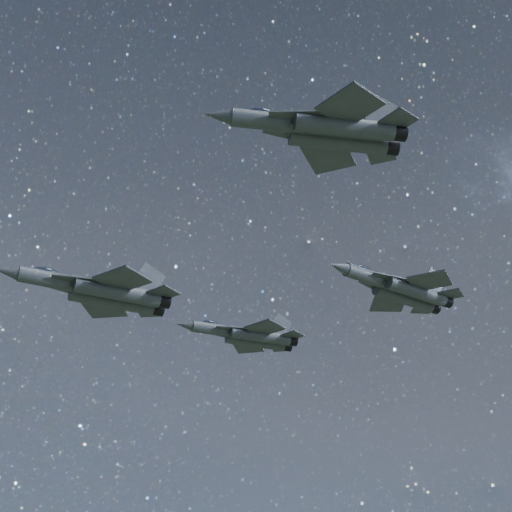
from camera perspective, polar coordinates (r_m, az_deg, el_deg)
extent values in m
cylinder|color=#2D3239|center=(83.60, -14.21, -1.77)|extent=(8.20, 3.82, 1.69)
cone|color=#2D3239|center=(83.08, -17.71, -1.06)|extent=(2.92, 2.17, 1.52)
ellipsoid|color=#1A212E|center=(83.80, -15.01, -1.10)|extent=(2.80, 1.80, 0.84)
cube|color=#2D3239|center=(84.50, -10.48, -2.55)|extent=(9.02, 3.99, 1.41)
cylinder|color=#2D3239|center=(83.42, -10.03, -2.61)|extent=(9.24, 4.11, 1.69)
cylinder|color=#2D3239|center=(85.33, -10.42, -3.20)|extent=(9.24, 4.11, 1.69)
cylinder|color=black|center=(84.59, -6.78, -3.25)|extent=(1.78, 1.89, 1.56)
cylinder|color=black|center=(86.47, -7.23, -3.82)|extent=(1.78, 1.89, 1.56)
cube|color=#2D3239|center=(82.53, -12.69, -1.69)|extent=(5.73, 1.66, 0.13)
cube|color=#2D3239|center=(85.12, -13.14, -2.52)|extent=(5.58, 3.61, 0.13)
cube|color=#2D3239|center=(81.20, -9.68, -1.70)|extent=(6.23, 6.20, 0.22)
cube|color=#2D3239|center=(87.68, -10.99, -3.72)|extent=(5.27, 5.64, 0.22)
cube|color=#2D3239|center=(83.35, -6.74, -2.68)|extent=(3.69, 3.69, 0.16)
cube|color=#2D3239|center=(87.68, -7.78, -4.00)|extent=(3.09, 3.25, 0.16)
cube|color=#2D3239|center=(84.81, -7.82, -1.69)|extent=(3.75, 0.90, 3.87)
cube|color=#2D3239|center=(87.15, -8.36, -2.44)|extent=(3.60, 1.48, 3.87)
cylinder|color=#2D3239|center=(90.56, -2.72, -5.39)|extent=(6.45, 2.56, 1.33)
cone|color=#2D3239|center=(89.56, -5.23, -5.01)|extent=(2.24, 1.58, 1.19)
ellipsoid|color=#1A212E|center=(90.56, -3.33, -4.93)|extent=(2.17, 1.28, 0.66)
cube|color=#2D3239|center=(91.84, -0.07, -5.80)|extent=(7.11, 2.64, 1.11)
cylinder|color=#2D3239|center=(91.05, 0.32, -5.85)|extent=(7.29, 2.72, 1.33)
cylinder|color=#2D3239|center=(92.53, -0.05, -6.25)|extent=(7.29, 2.72, 1.33)
cylinder|color=black|center=(92.38, 2.62, -6.18)|extent=(1.33, 1.42, 1.23)
cylinder|color=black|center=(93.83, 2.22, -6.56)|extent=(1.33, 1.42, 1.23)
cube|color=#2D3239|center=(89.94, -1.56, -5.31)|extent=(4.45, 0.97, 0.10)
cube|color=#2D3239|center=(91.95, -2.02, -5.86)|extent=(4.46, 2.56, 0.10)
cube|color=#2D3239|center=(89.31, 0.67, -5.25)|extent=(4.88, 4.90, 0.17)
cube|color=#2D3239|center=(94.32, -0.57, -6.59)|extent=(4.33, 4.58, 0.17)
cube|color=#2D3239|center=(91.39, 2.68, -5.79)|extent=(2.88, 2.90, 0.13)
cube|color=#2D3239|center=(94.73, 1.77, -6.68)|extent=(2.54, 2.65, 0.13)
cube|color=#2D3239|center=(92.34, 1.81, -5.08)|extent=(2.97, 0.53, 3.04)
cube|color=#2D3239|center=(94.15, 1.33, -5.58)|extent=(2.89, 0.95, 3.04)
cylinder|color=#2D3239|center=(59.19, 1.43, 9.72)|extent=(6.69, 1.57, 1.40)
cone|color=#2D3239|center=(58.66, -2.78, 10.17)|extent=(2.19, 1.31, 1.26)
ellipsoid|color=#1A212E|center=(59.46, 0.39, 10.34)|extent=(2.17, 1.00, 0.69)
cube|color=#2D3239|center=(60.09, 5.87, 9.15)|extent=(7.41, 1.53, 1.17)
cylinder|color=#2D3239|center=(59.25, 6.46, 9.33)|extent=(7.59, 1.59, 1.40)
cylinder|color=#2D3239|center=(60.60, 6.00, 8.29)|extent=(7.59, 1.59, 1.40)
cylinder|color=black|center=(60.39, 10.29, 8.81)|extent=(1.20, 1.32, 1.30)
cylinder|color=black|center=(61.72, 9.74, 7.81)|extent=(1.20, 1.32, 1.30)
cube|color=#2D3239|center=(58.49, 3.25, 10.18)|extent=(4.78, 1.75, 0.11)
cube|color=#2D3239|center=(60.33, 2.73, 8.75)|extent=(4.78, 1.97, 0.11)
cube|color=#2D3239|center=(57.72, 6.86, 10.80)|extent=(4.99, 5.11, 0.18)
cube|color=#2D3239|center=(62.32, 5.30, 7.26)|extent=(4.91, 5.07, 0.18)
cube|color=#2D3239|center=(59.54, 10.31, 9.67)|extent=(2.94, 3.00, 0.14)
cube|color=#2D3239|center=(62.60, 9.07, 7.36)|extent=(2.89, 2.97, 0.14)
cube|color=#2D3239|center=(60.84, 8.83, 10.40)|extent=(3.13, 0.42, 3.20)
cube|color=#2D3239|center=(62.48, 8.20, 9.12)|extent=(3.12, 0.47, 3.20)
cylinder|color=#2D3239|center=(83.22, 8.45, -1.59)|extent=(6.98, 4.29, 1.48)
cone|color=#2D3239|center=(80.55, 6.01, -0.78)|extent=(2.62, 2.16, 1.33)
ellipsoid|color=#1A212E|center=(82.87, 7.82, -0.96)|extent=(2.46, 1.85, 0.73)
cube|color=#2D3239|center=(86.28, 10.93, -2.44)|extent=(7.65, 4.56, 1.23)
cylinder|color=#2D3239|center=(85.74, 11.57, -2.52)|extent=(7.84, 4.69, 1.48)
cylinder|color=#2D3239|center=(86.93, 10.71, -2.99)|extent=(7.84, 4.69, 1.48)
cylinder|color=black|center=(88.64, 13.60, -3.19)|extent=(1.69, 1.76, 1.36)
cylinder|color=black|center=(89.79, 12.75, -3.65)|extent=(1.69, 1.76, 1.36)
cube|color=#2D3239|center=(83.40, 9.92, -1.62)|extent=(5.03, 2.20, 0.11)
cube|color=#2D3239|center=(85.05, 8.76, -2.29)|extent=(4.60, 3.73, 0.11)
cube|color=#2D3239|center=(84.31, 12.52, -1.79)|extent=(5.38, 5.24, 0.19)
cube|color=#2D3239|center=(88.35, 9.61, -3.40)|extent=(4.08, 4.49, 0.19)
cube|color=#2D3239|center=(87.73, 13.99, -2.73)|extent=(3.19, 3.15, 0.14)
cube|color=#2D3239|center=(90.38, 12.02, -3.77)|extent=(2.38, 2.55, 0.14)
cube|color=#2D3239|center=(88.20, 12.85, -1.84)|extent=(3.15, 1.28, 3.37)
cube|color=#2D3239|center=(89.64, 11.79, -2.43)|extent=(2.94, 1.76, 3.37)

